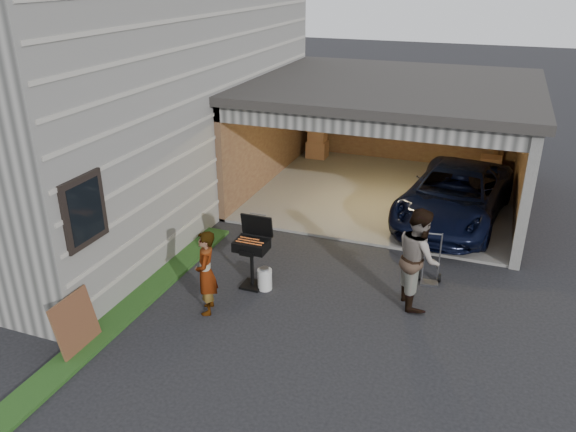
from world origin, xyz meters
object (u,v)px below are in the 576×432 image
woman (206,273)px  plywood_panel (76,324)px  man (418,258)px  propane_tank (265,279)px  minivan (455,197)px  bbq_grill (252,247)px  hand_truck (430,273)px

woman → plywood_panel: 2.13m
man → propane_tank: (-2.61, -0.49, -0.69)m
minivan → bbq_grill: 5.24m
propane_tank → plywood_panel: plywood_panel is taller
minivan → hand_truck: (-0.12, -2.92, -0.42)m
bbq_grill → hand_truck: (3.02, 1.27, -0.60)m
propane_tank → hand_truck: bearing=25.2°
minivan → propane_tank: minivan is taller
woman → man: 3.57m
man → hand_truck: bearing=-34.1°
man → hand_truck: size_ratio=1.79×
woman → plywood_panel: bearing=-61.7°
plywood_panel → propane_tank: bearing=52.8°
minivan → hand_truck: minivan is taller
man → propane_tank: size_ratio=4.51×
minivan → bbq_grill: bbq_grill is taller
propane_tank → plywood_panel: size_ratio=0.44×
bbq_grill → woman: bearing=-109.8°
man → hand_truck: (0.16, 0.81, -0.70)m
woman → bbq_grill: bearing=138.8°
woman → man: man is taller
propane_tank → bbq_grill: bearing=172.0°
minivan → bbq_grill: size_ratio=3.31×
propane_tank → hand_truck: size_ratio=0.40×
woman → man: (3.24, 1.50, 0.15)m
minivan → plywood_panel: minivan is taller
minivan → man: bearing=-86.6°
woman → bbq_grill: size_ratio=1.12×
bbq_grill → hand_truck: bbq_grill is taller
plywood_panel → hand_truck: size_ratio=0.91×
woman → hand_truck: 4.14m
propane_tank → minivan: bearing=55.6°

